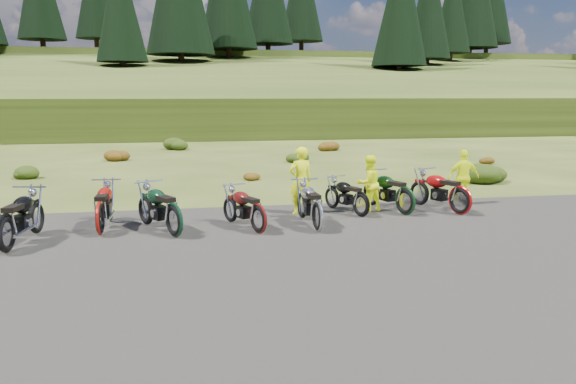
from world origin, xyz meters
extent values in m
plane|color=#323F15|center=(0.00, 0.00, 0.00)|extent=(300.00, 300.00, 0.00)
cube|color=black|center=(0.00, -2.00, 0.00)|extent=(20.00, 12.00, 0.04)
cube|color=#2D4015|center=(0.00, 110.00, 0.00)|extent=(300.00, 90.00, 9.17)
cylinder|color=black|center=(-21.00, 69.00, 9.48)|extent=(0.70, 0.70, 2.20)
cylinder|color=black|center=(-15.00, 75.00, 10.27)|extent=(0.70, 0.70, 2.20)
cylinder|color=black|center=(-9.00, 50.00, 5.69)|extent=(0.70, 0.70, 2.20)
cone|color=black|center=(-9.00, 50.00, 12.59)|extent=(5.28, 5.28, 12.00)
cylinder|color=black|center=(-3.00, 56.00, 6.88)|extent=(0.70, 0.70, 2.20)
cylinder|color=black|center=(3.00, 62.00, 8.08)|extent=(0.70, 0.70, 2.20)
cylinder|color=black|center=(9.00, 68.00, 9.28)|extent=(0.70, 0.70, 2.20)
cylinder|color=black|center=(15.00, 74.00, 10.27)|extent=(0.70, 0.70, 2.20)
cylinder|color=black|center=(21.00, 49.00, 5.49)|extent=(0.70, 0.70, 2.20)
cone|color=black|center=(21.00, 49.00, 13.39)|extent=(6.16, 6.16, 14.00)
cylinder|color=black|center=(27.00, 55.00, 6.68)|extent=(0.70, 0.70, 2.20)
cone|color=black|center=(27.00, 55.00, 14.08)|extent=(5.72, 5.72, 13.00)
cylinder|color=black|center=(33.00, 61.00, 7.88)|extent=(0.70, 0.70, 2.20)
cone|color=black|center=(33.00, 61.00, 14.78)|extent=(5.28, 5.28, 12.00)
cylinder|color=black|center=(39.00, 67.00, 9.08)|extent=(0.70, 0.70, 2.20)
cylinder|color=black|center=(45.00, 73.00, 10.27)|extent=(0.70, 0.70, 2.20)
ellipsoid|color=black|center=(-9.10, 11.30, 0.31)|extent=(1.03, 1.03, 0.61)
ellipsoid|color=#652A0C|center=(-6.20, 16.60, 0.38)|extent=(1.30, 1.30, 0.77)
ellipsoid|color=black|center=(-3.30, 21.90, 0.46)|extent=(1.56, 1.56, 0.92)
ellipsoid|color=#652A0C|center=(-0.40, 9.20, 0.23)|extent=(0.77, 0.77, 0.45)
ellipsoid|color=black|center=(2.50, 14.50, 0.31)|extent=(1.03, 1.03, 0.61)
ellipsoid|color=#652A0C|center=(5.40, 19.80, 0.38)|extent=(1.30, 1.30, 0.77)
ellipsoid|color=black|center=(8.30, 7.10, 0.46)|extent=(1.56, 1.56, 0.92)
ellipsoid|color=#652A0C|center=(11.20, 12.40, 0.23)|extent=(0.77, 0.77, 0.45)
imported|color=#E2F30C|center=(0.26, 2.69, 0.93)|extent=(0.75, 0.57, 1.85)
imported|color=#E2F30C|center=(2.21, 2.73, 0.79)|extent=(0.92, 0.81, 1.58)
imported|color=#E2F30C|center=(5.30, 3.15, 0.82)|extent=(0.98, 0.45, 1.64)
camera|label=1|loc=(-2.80, -12.13, 3.28)|focal=35.00mm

